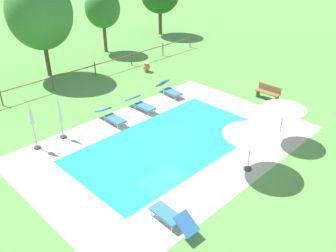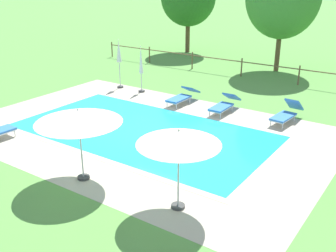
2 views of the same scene
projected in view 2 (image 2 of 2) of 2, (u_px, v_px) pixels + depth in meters
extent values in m
plane|color=#599342|center=(143.00, 131.00, 15.35)|extent=(160.00, 160.00, 0.00)
cube|color=#B2A893|center=(143.00, 131.00, 15.35)|extent=(13.82, 9.33, 0.01)
cube|color=#23A8C1|center=(143.00, 131.00, 15.35)|extent=(9.68, 5.19, 0.01)
cube|color=#C0B59F|center=(182.00, 112.00, 17.43)|extent=(10.16, 0.24, 0.01)
cube|color=#C0B59F|center=(92.00, 156.00, 13.26)|extent=(10.16, 0.24, 0.01)
cube|color=#C0B59F|center=(267.00, 164.00, 12.72)|extent=(0.24, 5.19, 0.01)
cube|color=#C0B59F|center=(56.00, 107.00, 17.98)|extent=(0.24, 5.19, 0.01)
cube|color=#3370BC|center=(283.00, 117.00, 15.95)|extent=(0.72, 1.35, 0.07)
cube|color=#3370BC|center=(294.00, 104.00, 16.55)|extent=(0.66, 0.75, 0.58)
cube|color=silver|center=(283.00, 118.00, 15.97)|extent=(0.69, 1.32, 0.04)
cylinder|color=silver|center=(283.00, 126.00, 15.46)|extent=(0.04, 0.04, 0.28)
cylinder|color=silver|center=(270.00, 123.00, 15.77)|extent=(0.04, 0.04, 0.28)
cylinder|color=silver|center=(295.00, 118.00, 16.25)|extent=(0.04, 0.04, 0.28)
cylinder|color=silver|center=(283.00, 116.00, 16.56)|extent=(0.04, 0.04, 0.28)
cube|color=#3370BC|center=(221.00, 107.00, 17.07)|extent=(0.62, 1.31, 0.07)
cube|color=#3370BC|center=(232.00, 97.00, 17.79)|extent=(0.61, 0.78, 0.46)
cube|color=silver|center=(221.00, 108.00, 17.09)|extent=(0.59, 1.28, 0.04)
cylinder|color=silver|center=(220.00, 116.00, 16.57)|extent=(0.04, 0.04, 0.28)
cylinder|color=silver|center=(209.00, 113.00, 16.84)|extent=(0.04, 0.04, 0.28)
cylinder|color=silver|center=(232.00, 108.00, 17.43)|extent=(0.04, 0.04, 0.28)
cylinder|color=silver|center=(221.00, 106.00, 17.69)|extent=(0.04, 0.04, 0.28)
cube|color=#3370BC|center=(179.00, 98.00, 18.21)|extent=(0.62, 1.31, 0.07)
cube|color=#3370BC|center=(191.00, 90.00, 18.92)|extent=(0.61, 0.80, 0.42)
cube|color=silver|center=(179.00, 100.00, 18.22)|extent=(0.59, 1.28, 0.04)
cylinder|color=silver|center=(176.00, 106.00, 17.71)|extent=(0.04, 0.04, 0.28)
cylinder|color=silver|center=(167.00, 104.00, 17.99)|extent=(0.04, 0.04, 0.28)
cylinder|color=silver|center=(190.00, 100.00, 18.55)|extent=(0.04, 0.04, 0.28)
cylinder|color=silver|center=(181.00, 98.00, 18.83)|extent=(0.04, 0.04, 0.28)
cylinder|color=silver|center=(7.00, 130.00, 15.07)|extent=(0.04, 0.04, 0.28)
cylinder|color=silver|center=(15.00, 133.00, 14.78)|extent=(0.04, 0.04, 0.28)
cylinder|color=#383838|center=(178.00, 206.00, 10.38)|extent=(0.36, 0.36, 0.08)
cylinder|color=#B2B5B7|center=(178.00, 171.00, 10.01)|extent=(0.04, 0.04, 2.13)
cone|color=white|center=(179.00, 137.00, 9.68)|extent=(2.10, 2.10, 0.36)
sphere|color=white|center=(179.00, 130.00, 9.61)|extent=(0.06, 0.06, 0.06)
cylinder|color=#383838|center=(84.00, 177.00, 11.82)|extent=(0.36, 0.36, 0.08)
cylinder|color=#B2B5B7|center=(81.00, 146.00, 11.45)|extent=(0.04, 0.04, 2.13)
cone|color=white|center=(78.00, 116.00, 11.13)|extent=(2.45, 2.45, 0.37)
sphere|color=white|center=(78.00, 109.00, 11.06)|extent=(0.06, 0.06, 0.06)
cylinder|color=#383838|center=(142.00, 91.00, 20.30)|extent=(0.32, 0.32, 0.08)
cylinder|color=#B2B5B7|center=(141.00, 83.00, 20.14)|extent=(0.04, 0.04, 0.97)
cone|color=white|center=(141.00, 60.00, 19.74)|extent=(0.21, 0.21, 1.30)
sphere|color=white|center=(141.00, 46.00, 19.49)|extent=(0.05, 0.05, 0.05)
cylinder|color=#383838|center=(120.00, 87.00, 21.05)|extent=(0.32, 0.32, 0.08)
cylinder|color=#B2B5B7|center=(120.00, 75.00, 20.82)|extent=(0.04, 0.04, 1.37)
cone|color=white|center=(119.00, 51.00, 20.37)|extent=(0.27, 0.27, 1.11)
sphere|color=white|center=(118.00, 39.00, 20.17)|extent=(0.05, 0.05, 0.05)
cylinder|color=brown|center=(112.00, 49.00, 28.42)|extent=(0.08, 0.08, 1.05)
cylinder|color=brown|center=(149.00, 55.00, 26.66)|extent=(0.08, 0.08, 1.05)
cylinder|color=brown|center=(192.00, 61.00, 24.90)|extent=(0.08, 0.08, 1.05)
cylinder|color=brown|center=(242.00, 67.00, 23.13)|extent=(0.08, 0.08, 1.05)
cylinder|color=brown|center=(299.00, 75.00, 21.37)|extent=(0.08, 0.08, 1.05)
cube|color=brown|center=(270.00, 65.00, 22.14)|extent=(23.26, 0.05, 0.05)
cylinder|color=brown|center=(188.00, 36.00, 29.83)|extent=(0.32, 0.32, 2.42)
cylinder|color=brown|center=(278.00, 50.00, 24.20)|extent=(0.29, 0.29, 2.53)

